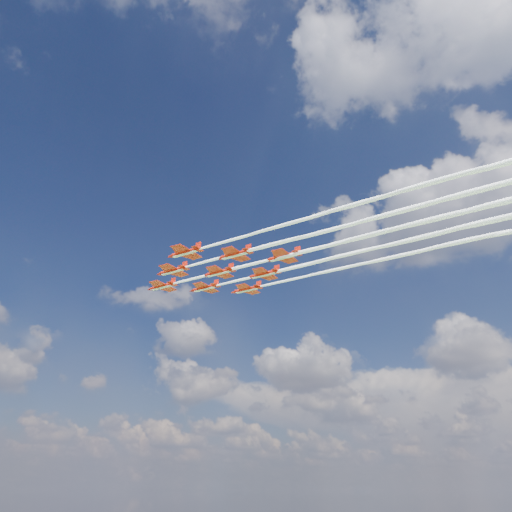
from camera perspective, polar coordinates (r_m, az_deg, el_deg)
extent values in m
cylinder|color=red|center=(152.62, -10.70, -3.42)|extent=(8.09, 1.82, 1.10)
cone|color=red|center=(155.81, -12.10, -3.76)|extent=(2.10, 1.28, 1.10)
cone|color=red|center=(149.72, -9.33, -3.10)|extent=(1.59, 1.13, 1.00)
ellipsoid|color=black|center=(154.05, -11.25, -3.40)|extent=(2.16, 1.10, 0.72)
cube|color=red|center=(152.29, -10.55, -3.41)|extent=(4.02, 9.47, 0.14)
cube|color=red|center=(150.15, -9.53, -3.15)|extent=(1.72, 3.72, 0.12)
cube|color=red|center=(150.36, -9.45, -2.81)|extent=(1.61, 0.28, 1.80)
cube|color=silver|center=(152.44, -10.71, -3.60)|extent=(7.57, 1.57, 0.12)
cylinder|color=red|center=(141.03, -9.51, -1.66)|extent=(8.09, 1.82, 1.10)
cone|color=red|center=(144.12, -11.05, -2.06)|extent=(2.10, 1.28, 1.10)
cone|color=red|center=(138.23, -8.00, -1.27)|extent=(1.59, 1.13, 1.00)
ellipsoid|color=black|center=(142.43, -10.12, -1.66)|extent=(2.16, 1.10, 0.72)
cube|color=red|center=(140.71, -9.35, -1.64)|extent=(4.02, 9.47, 0.14)
cube|color=red|center=(138.64, -8.23, -1.33)|extent=(1.72, 3.72, 0.12)
cube|color=red|center=(138.89, -8.14, -0.97)|extent=(1.61, 0.28, 1.80)
cube|color=silver|center=(140.84, -9.52, -1.85)|extent=(7.57, 1.57, 0.12)
cylinder|color=red|center=(151.92, -5.88, -3.64)|extent=(8.09, 1.82, 1.10)
cone|color=red|center=(154.79, -7.38, -3.98)|extent=(2.10, 1.28, 1.10)
cone|color=red|center=(149.33, -4.42, -3.31)|extent=(1.59, 1.13, 1.00)
ellipsoid|color=black|center=(153.22, -6.48, -3.62)|extent=(2.16, 1.10, 0.72)
cube|color=red|center=(151.62, -5.73, -3.62)|extent=(4.02, 9.47, 0.14)
cube|color=red|center=(149.71, -4.64, -3.36)|extent=(1.72, 3.72, 0.12)
cube|color=red|center=(149.94, -4.56, -3.02)|extent=(1.61, 0.28, 1.80)
cube|color=silver|center=(151.74, -5.89, -3.81)|extent=(7.57, 1.57, 0.12)
cylinder|color=red|center=(129.67, -8.12, 0.41)|extent=(8.09, 1.82, 1.10)
cone|color=red|center=(132.63, -9.82, -0.07)|extent=(2.10, 1.28, 1.10)
cone|color=red|center=(127.00, -6.45, 0.89)|extent=(1.59, 1.13, 1.00)
ellipsoid|color=black|center=(131.03, -8.79, 0.40)|extent=(2.16, 1.10, 0.72)
cube|color=red|center=(129.36, -7.94, 0.44)|extent=(4.02, 9.47, 0.14)
cube|color=red|center=(127.39, -6.70, 0.81)|extent=(1.72, 3.72, 0.12)
cube|color=red|center=(127.68, -6.61, 1.20)|extent=(1.61, 0.28, 1.80)
cube|color=silver|center=(129.45, -8.13, 0.21)|extent=(7.57, 1.57, 0.12)
cylinder|color=red|center=(140.62, -4.30, -1.88)|extent=(8.09, 1.82, 1.10)
cone|color=red|center=(143.35, -5.95, -2.28)|extent=(2.10, 1.28, 1.10)
cone|color=red|center=(138.17, -2.70, -1.49)|extent=(1.59, 1.13, 1.00)
ellipsoid|color=black|center=(141.88, -4.96, -1.88)|extent=(2.16, 1.10, 0.72)
cube|color=red|center=(140.33, -4.14, -1.86)|extent=(4.02, 9.47, 0.14)
cube|color=red|center=(138.52, -2.94, -1.55)|extent=(1.72, 3.72, 0.12)
cube|color=red|center=(138.79, -2.86, -1.19)|extent=(1.61, 0.28, 1.80)
cube|color=silver|center=(140.42, -4.31, -2.07)|extent=(7.57, 1.57, 0.12)
cylinder|color=red|center=(152.30, -1.05, -3.83)|extent=(8.09, 1.82, 1.10)
cone|color=red|center=(154.82, -2.63, -4.17)|extent=(2.10, 1.28, 1.10)
cone|color=red|center=(150.03, 0.48, -3.49)|extent=(1.59, 1.13, 1.00)
ellipsoid|color=black|center=(153.46, -1.69, -3.81)|extent=(2.16, 1.10, 0.72)
cube|color=red|center=(152.03, -0.89, -3.81)|extent=(4.02, 9.47, 0.14)
cube|color=red|center=(150.36, 0.25, -3.54)|extent=(1.72, 3.72, 0.12)
cube|color=red|center=(150.60, 0.32, -3.21)|extent=(1.61, 0.28, 1.80)
cube|color=silver|center=(152.11, -1.05, -4.00)|extent=(7.57, 1.57, 0.12)
cylinder|color=red|center=(129.60, -2.46, 0.18)|extent=(8.09, 1.82, 1.10)
cone|color=red|center=(132.17, -4.28, -0.30)|extent=(2.10, 1.28, 1.10)
cone|color=red|center=(127.31, -0.68, 0.65)|extent=(1.59, 1.13, 1.00)
ellipsoid|color=black|center=(130.80, -3.19, 0.17)|extent=(2.16, 1.10, 0.72)
cube|color=red|center=(129.33, -2.27, 0.21)|extent=(4.02, 9.47, 0.14)
cube|color=red|center=(127.65, -0.95, 0.58)|extent=(1.72, 3.72, 0.12)
cube|color=red|center=(127.95, -0.87, 0.96)|extent=(1.61, 0.28, 1.80)
cube|color=silver|center=(129.38, -2.46, -0.02)|extent=(7.57, 1.57, 0.12)
cylinder|color=red|center=(141.37, 0.89, -2.08)|extent=(8.09, 1.82, 1.10)
cone|color=red|center=(143.73, -0.84, -2.49)|extent=(2.10, 1.28, 1.10)
cone|color=red|center=(139.28, 2.57, -1.69)|extent=(1.59, 1.13, 1.00)
ellipsoid|color=black|center=(142.48, 0.19, -2.08)|extent=(2.16, 1.10, 0.72)
cube|color=red|center=(141.12, 1.07, -2.06)|extent=(4.02, 9.47, 0.14)
cube|color=red|center=(139.58, 2.32, -1.75)|extent=(1.72, 3.72, 0.12)
cube|color=red|center=(139.86, 2.38, -1.40)|extent=(1.61, 0.28, 1.80)
cube|color=silver|center=(141.18, 0.89, -2.27)|extent=(7.57, 1.57, 0.12)
cylinder|color=red|center=(130.79, 3.15, -0.05)|extent=(8.09, 1.82, 1.10)
cone|color=red|center=(132.95, 1.24, -0.52)|extent=(2.10, 1.28, 1.10)
cone|color=red|center=(128.90, 5.00, 0.41)|extent=(1.59, 1.13, 1.00)
ellipsoid|color=black|center=(131.82, 2.37, -0.06)|extent=(2.16, 1.10, 0.72)
cube|color=red|center=(130.56, 3.34, -0.02)|extent=(4.02, 9.47, 0.14)
cube|color=red|center=(129.17, 4.72, 0.34)|extent=(1.72, 3.72, 0.12)
cube|color=red|center=(129.49, 4.79, 0.72)|extent=(1.61, 0.28, 1.80)
cube|color=silver|center=(130.58, 3.15, -0.25)|extent=(7.57, 1.57, 0.12)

